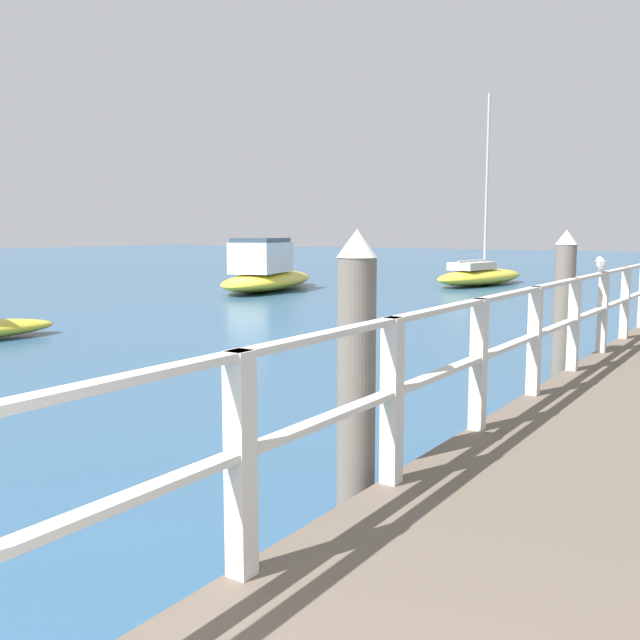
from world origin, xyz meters
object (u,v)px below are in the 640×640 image
object	(u,v)px
dock_piling_near	(356,381)
boat_3	(480,275)
dock_piling_far	(563,310)
seagull_foreground	(601,263)
boat_1	(266,273)

from	to	relation	value
dock_piling_near	boat_3	world-z (taller)	boat_3
dock_piling_far	seagull_foreground	size ratio (longest dim) A/B	4.69
dock_piling_near	dock_piling_far	distance (m)	5.52
dock_piling_near	dock_piling_far	bearing A→B (deg)	90.00
boat_3	boat_1	bearing A→B (deg)	-121.63
dock_piling_near	dock_piling_far	size ratio (longest dim) A/B	1.00
dock_piling_far	seagull_foreground	world-z (taller)	dock_piling_far
dock_piling_near	seagull_foreground	world-z (taller)	dock_piling_near
dock_piling_far	dock_piling_near	bearing A→B (deg)	-90.00
seagull_foreground	dock_piling_near	bearing A→B (deg)	-110.46
boat_1	dock_piling_far	bearing A→B (deg)	125.32
seagull_foreground	boat_1	world-z (taller)	boat_1
boat_1	boat_3	distance (m)	8.81
dock_piling_near	boat_3	size ratio (longest dim) A/B	0.29
seagull_foreground	boat_3	xyz separation A→B (m)	(-8.32, 17.25, -1.35)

